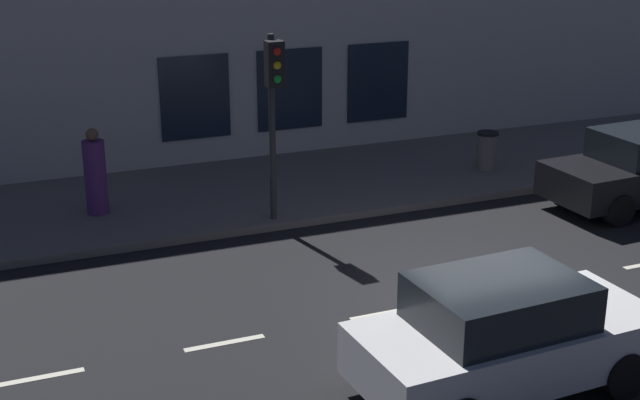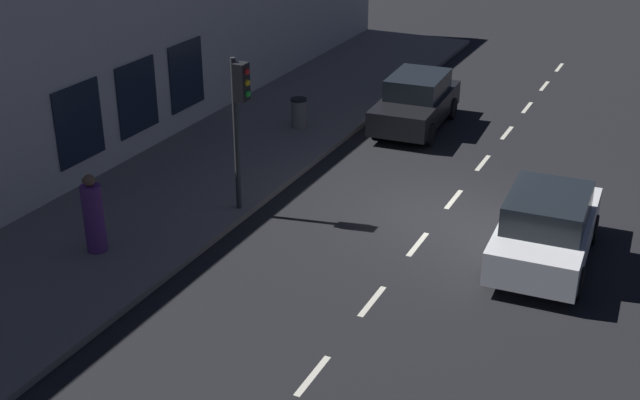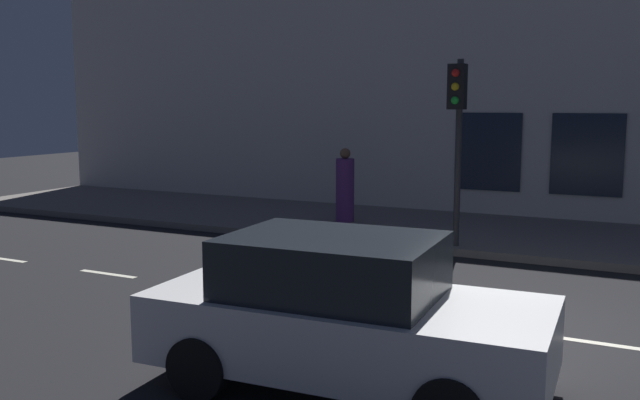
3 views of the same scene
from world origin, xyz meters
The scene contains 8 objects.
ground_plane centered at (0.00, 0.00, 0.00)m, with size 60.00×60.00×0.00m, color black.
sidewalk centered at (6.25, 0.00, 0.07)m, with size 4.50×32.00×0.15m.
building_facade centered at (8.80, 0.00, 3.15)m, with size 0.65×32.00×6.30m.
lane_centre_line centered at (0.00, -1.00, 0.00)m, with size 0.12×27.20×0.01m.
traffic_light centered at (4.16, 1.92, 2.69)m, with size 0.47×0.32×3.58m.
parked_car_0 centered at (-2.59, 1.19, 0.79)m, with size 2.01×4.11×1.58m.
pedestrian_0 centered at (5.91, 5.02, 0.93)m, with size 0.60×0.60×1.72m.
trash_bin centered at (5.57, -3.68, 0.58)m, with size 0.48×0.48×0.86m.
Camera 1 is at (-11.47, 7.41, 6.28)m, focal length 51.33 mm.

